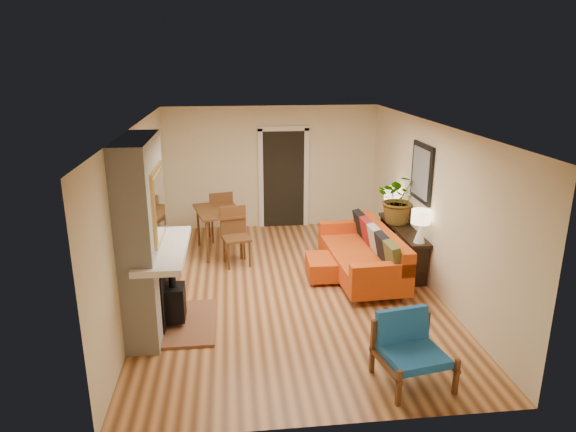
# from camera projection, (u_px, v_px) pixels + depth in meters

# --- Properties ---
(room_shell) EXTENTS (6.50, 6.50, 6.50)m
(room_shell) POSITION_uv_depth(u_px,v_px,m) (304.00, 176.00, 10.44)
(room_shell) COLOR tan
(room_shell) RESTS_ON ground
(fireplace) EXTENTS (1.09, 1.68, 2.60)m
(fireplace) POSITION_uv_depth(u_px,v_px,m) (147.00, 241.00, 6.71)
(fireplace) COLOR white
(fireplace) RESTS_ON ground
(sofa) EXTENTS (1.07, 2.30, 0.89)m
(sofa) POSITION_uv_depth(u_px,v_px,m) (366.00, 254.00, 8.59)
(sofa) COLOR silver
(sofa) RESTS_ON ground
(ottoman) EXTENTS (0.76, 0.76, 0.37)m
(ottoman) POSITION_uv_depth(u_px,v_px,m) (329.00, 266.00, 8.54)
(ottoman) COLOR silver
(ottoman) RESTS_ON ground
(blue_chair) EXTENTS (0.86, 0.85, 0.78)m
(blue_chair) POSITION_uv_depth(u_px,v_px,m) (409.00, 345.00, 5.82)
(blue_chair) COLOR brown
(blue_chair) RESTS_ON ground
(dining_table) EXTENTS (1.09, 1.96, 1.03)m
(dining_table) POSITION_uv_depth(u_px,v_px,m) (223.00, 218.00, 9.61)
(dining_table) COLOR brown
(dining_table) RESTS_ON ground
(console_table) EXTENTS (0.34, 1.85, 0.72)m
(console_table) POSITION_uv_depth(u_px,v_px,m) (403.00, 235.00, 8.94)
(console_table) COLOR black
(console_table) RESTS_ON ground
(lamp_near) EXTENTS (0.30, 0.30, 0.54)m
(lamp_near) POSITION_uv_depth(u_px,v_px,m) (421.00, 222.00, 8.07)
(lamp_near) COLOR white
(lamp_near) RESTS_ON console_table
(lamp_far) EXTENTS (0.30, 0.30, 0.54)m
(lamp_far) POSITION_uv_depth(u_px,v_px,m) (392.00, 198.00, 9.46)
(lamp_far) COLOR white
(lamp_far) RESTS_ON console_table
(houseplant) EXTENTS (0.88, 0.78, 0.91)m
(houseplant) POSITION_uv_depth(u_px,v_px,m) (400.00, 198.00, 9.00)
(houseplant) COLOR #1E5919
(houseplant) RESTS_ON console_table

